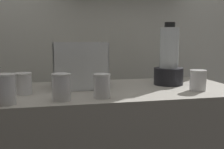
{
  "coord_description": "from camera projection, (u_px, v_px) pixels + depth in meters",
  "views": [
    {
      "loc": [
        -0.34,
        -1.49,
        1.19
      ],
      "look_at": [
        0.0,
        0.0,
        0.98
      ],
      "focal_mm": 45.3,
      "sensor_mm": 36.0,
      "label": 1
    }
  ],
  "objects": [
    {
      "name": "back_wall_unit",
      "position": [
        91.0,
        27.0,
        2.24
      ],
      "size": [
        2.6,
        0.24,
        2.5
      ],
      "color": "silver",
      "rests_on": "ground_plane"
    },
    {
      "name": "carrot_display_bin",
      "position": [
        79.0,
        73.0,
        1.59
      ],
      "size": [
        0.29,
        0.23,
        0.25
      ],
      "color": "white",
      "rests_on": "counter"
    },
    {
      "name": "blender_pitcher",
      "position": [
        169.0,
        62.0,
        1.67
      ],
      "size": [
        0.17,
        0.17,
        0.37
      ],
      "color": "black",
      "rests_on": "counter"
    },
    {
      "name": "juice_cup_mango_left",
      "position": [
        6.0,
        91.0,
        1.19
      ],
      "size": [
        0.08,
        0.08,
        0.13
      ],
      "color": "white",
      "rests_on": "counter"
    },
    {
      "name": "juice_cup_pomegranate_middle",
      "position": [
        23.0,
        84.0,
        1.4
      ],
      "size": [
        0.09,
        0.09,
        0.11
      ],
      "color": "white",
      "rests_on": "counter"
    },
    {
      "name": "juice_cup_mango_right",
      "position": [
        61.0,
        89.0,
        1.27
      ],
      "size": [
        0.09,
        0.09,
        0.12
      ],
      "color": "white",
      "rests_on": "counter"
    },
    {
      "name": "juice_cup_mango_far_right",
      "position": [
        102.0,
        87.0,
        1.32
      ],
      "size": [
        0.08,
        0.08,
        0.11
      ],
      "color": "white",
      "rests_on": "counter"
    },
    {
      "name": "juice_cup_pomegranate_rightmost",
      "position": [
        198.0,
        81.0,
        1.5
      ],
      "size": [
        0.09,
        0.09,
        0.11
      ],
      "color": "white",
      "rests_on": "counter"
    }
  ]
}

